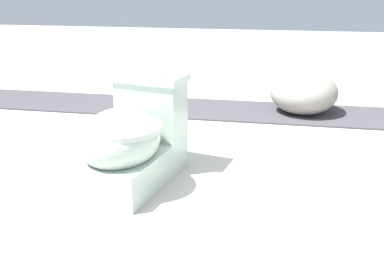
{
  "coord_description": "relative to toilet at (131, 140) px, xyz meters",
  "views": [
    {
      "loc": [
        2.01,
        0.64,
        0.97
      ],
      "look_at": [
        0.05,
        0.27,
        0.3
      ],
      "focal_mm": 42.0,
      "sensor_mm": 36.0,
      "label": 1
    }
  ],
  "objects": [
    {
      "name": "ground_plane",
      "position": [
        -0.05,
        0.03,
        -0.22
      ],
      "size": [
        14.0,
        14.0,
        0.0
      ],
      "primitive_type": "plane",
      "color": "#B7B2A8"
    },
    {
      "name": "toilet",
      "position": [
        0.0,
        0.0,
        0.0
      ],
      "size": [
        0.69,
        0.5,
        0.52
      ],
      "rotation": [
        0.0,
        0.0,
        -0.22
      ],
      "color": "#B2C6B7",
      "rests_on": "ground"
    },
    {
      "name": "gravel_strip",
      "position": [
        -1.34,
        0.53,
        -0.21
      ],
      "size": [
        0.56,
        8.0,
        0.01
      ],
      "primitive_type": "cube",
      "color": "#423F44",
      "rests_on": "ground"
    },
    {
      "name": "boulder_near",
      "position": [
        -1.38,
        0.89,
        -0.06
      ],
      "size": [
        0.66,
        0.66,
        0.32
      ],
      "primitive_type": "ellipsoid",
      "rotation": [
        0.0,
        0.0,
        2.0
      ],
      "color": "gray",
      "rests_on": "ground"
    }
  ]
}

